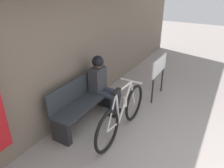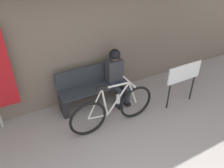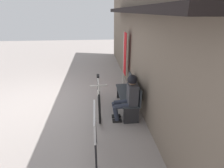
# 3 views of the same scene
# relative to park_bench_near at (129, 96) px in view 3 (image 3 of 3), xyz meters

# --- Properties ---
(ground_plane) EXTENTS (24.00, 24.00, 0.00)m
(ground_plane) POSITION_rel_park_bench_near_xyz_m (-0.54, -2.57, -0.38)
(ground_plane) COLOR gray
(storefront_wall) EXTENTS (12.00, 0.56, 3.20)m
(storefront_wall) POSITION_rel_park_bench_near_xyz_m (-0.54, 0.34, 1.28)
(storefront_wall) COLOR #756656
(storefront_wall) RESTS_ON ground_plane
(park_bench_near) EXTENTS (1.43, 0.42, 0.83)m
(park_bench_near) POSITION_rel_park_bench_near_xyz_m (0.00, 0.00, 0.00)
(park_bench_near) COLOR #2D3338
(park_bench_near) RESTS_ON ground_plane
(bicycle) EXTENTS (1.69, 0.40, 0.94)m
(bicycle) POSITION_rel_park_bench_near_xyz_m (0.05, -0.80, -0.00)
(bicycle) COLOR black
(bicycle) RESTS_ON ground_plane
(person_seated) EXTENTS (0.34, 0.59, 1.16)m
(person_seated) POSITION_rel_park_bench_near_xyz_m (0.51, -0.10, 0.29)
(person_seated) COLOR #2D3342
(person_seated) RESTS_ON ground_plane
(banner_pole) EXTENTS (0.45, 0.05, 1.85)m
(banner_pole) POSITION_rel_park_bench_near_xyz_m (-1.65, 0.15, 0.70)
(banner_pole) COLOR #B7B2A8
(banner_pole) RESTS_ON ground_plane
(signboard) EXTENTS (0.81, 0.04, 0.94)m
(signboard) POSITION_rel_park_bench_near_xyz_m (1.60, -0.90, 0.31)
(signboard) COLOR #232326
(signboard) RESTS_ON ground_plane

